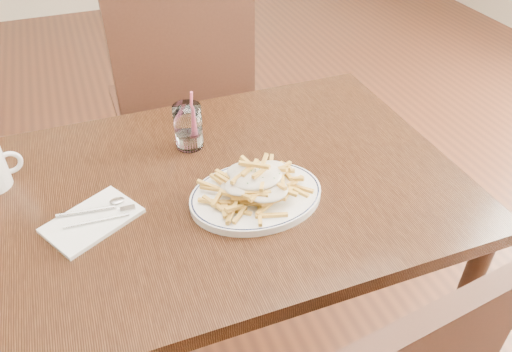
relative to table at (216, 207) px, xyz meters
name	(u,v)px	position (x,y,z in m)	size (l,w,h in m)	color
table	(216,207)	(0.00, 0.00, 0.00)	(1.20, 0.80, 0.75)	black
chair_far	(182,97)	(0.09, 0.73, -0.08)	(0.48, 0.48, 1.04)	black
fries_plate	(256,196)	(0.07, -0.09, 0.09)	(0.36, 0.33, 0.02)	white
loaded_fries	(256,181)	(0.07, -0.09, 0.14)	(0.27, 0.25, 0.07)	gold
napkin	(92,220)	(-0.29, -0.04, 0.08)	(0.20, 0.13, 0.01)	white
cutlery	(91,216)	(-0.29, -0.03, 0.09)	(0.18, 0.07, 0.01)	silver
water_glass	(189,129)	(-0.01, 0.18, 0.13)	(0.07, 0.07, 0.16)	white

